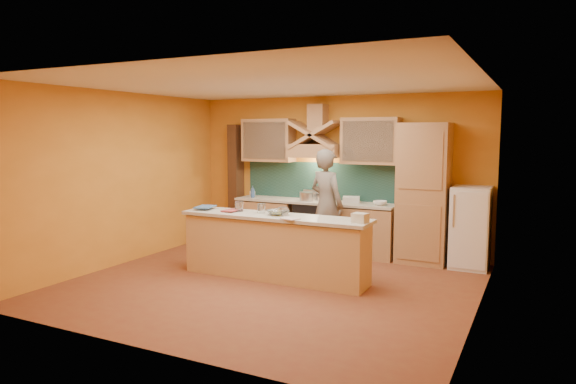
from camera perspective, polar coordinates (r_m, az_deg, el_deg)
The scene contains 36 objects.
floor at distance 7.40m, azimuth -1.89°, elevation -10.20°, with size 5.50×5.00×0.01m, color brown.
ceiling at distance 7.12m, azimuth -1.98°, elevation 11.93°, with size 5.50×5.00×0.01m, color white.
wall_back at distance 9.39m, azimuth 5.34°, elevation 2.05°, with size 5.50×0.02×2.80m, color orange.
wall_front at distance 5.09m, azimuth -15.46°, elevation -1.96°, with size 5.50×0.02×2.80m, color orange.
wall_left at distance 8.77m, azimuth -17.96°, elevation 1.44°, with size 0.02×5.00×2.80m, color orange.
wall_right at distance 6.31m, azimuth 20.62°, elevation -0.53°, with size 0.02×5.00×2.80m, color orange.
base_cabinet_left at distance 9.77m, azimuth -2.23°, elevation -3.50°, with size 1.10×0.60×0.86m, color tan.
base_cabinet_right at distance 9.03m, azimuth 8.45°, elevation -4.40°, with size 1.10×0.60×0.86m, color tan.
counter_top at distance 9.28m, azimuth 2.91°, elevation -1.09°, with size 3.00×0.62×0.04m, color beige.
stove at distance 9.35m, azimuth 2.89°, elevation -3.83°, with size 0.60×0.58×0.90m, color black.
backsplash at distance 9.50m, azimuth 3.61°, elevation 1.20°, with size 3.00×0.03×0.70m, color #1A3934.
range_hood at distance 9.25m, azimuth 3.07°, elevation 4.60°, with size 0.92×0.50×0.24m, color tan.
hood_chimney at distance 9.34m, azimuth 3.34°, elevation 8.18°, with size 0.30×0.30×0.50m, color tan.
upper_cabinet_left at distance 9.75m, azimuth -2.18°, elevation 5.76°, with size 1.00×0.35×0.80m, color tan.
upper_cabinet_right at distance 8.97m, azimuth 9.17°, elevation 5.62°, with size 1.00×0.35×0.80m, color tan.
pantry_column at distance 8.67m, azimuth 14.82°, elevation -0.18°, with size 0.80×0.60×2.30m, color tan.
fridge at distance 8.62m, azimuth 19.62°, elevation -3.74°, with size 0.58×0.60×1.30m, color white.
trim_column_left at distance 10.20m, azimuth -5.79°, elevation 0.99°, with size 0.20×0.30×2.30m, color #472816.
island_body at distance 7.59m, azimuth -1.49°, elevation -6.33°, with size 2.80×0.55×0.88m, color tan.
island_top at distance 7.50m, azimuth -1.50°, elevation -2.76°, with size 2.90×0.62×0.05m, color beige.
person at distance 8.64m, azimuth 4.31°, elevation -1.43°, with size 0.68×0.45×1.87m, color #70665B.
pot_large at distance 9.23m, azimuth 2.05°, elevation -0.62°, with size 0.24×0.24×0.16m, color #B7B6BD.
pot_small at distance 9.35m, azimuth 3.64°, elevation -0.66°, with size 0.22×0.22×0.12m, color #B0B0B7.
soap_bottle_a at distance 9.85m, azimuth -3.98°, elevation -0.05°, with size 0.08×0.08×0.17m, color white.
soap_bottle_b at distance 9.74m, azimuth -3.95°, elevation 0.04°, with size 0.09×0.09×0.22m, color #315289.
bowl_back at distance 8.83m, azimuth 10.19°, elevation -1.21°, with size 0.23×0.23×0.07m, color white.
dish_rack at distance 9.09m, azimuth 7.04°, elevation -0.84°, with size 0.29×0.23×0.10m, color white.
book_lower at distance 7.93m, azimuth -6.91°, elevation -2.01°, with size 0.21×0.28×0.03m, color #A63C3B.
book_upper at distance 8.21m, azimuth -10.01°, elevation -1.62°, with size 0.26×0.35×0.03m, color #3F618B.
jar_large at distance 7.88m, azimuth -5.46°, elevation -1.60°, with size 0.13×0.13×0.15m, color silver.
jar_small at distance 7.68m, azimuth -2.98°, elevation -1.83°, with size 0.12×0.12×0.14m, color white.
kitchen_scale at distance 7.47m, azimuth -0.56°, elevation -2.23°, with size 0.11×0.11×0.09m, color silver.
mixing_bowl at distance 7.49m, azimuth -1.15°, elevation -2.29°, with size 0.30×0.30×0.07m, color silver.
cloth at distance 7.12m, azimuth 0.23°, elevation -2.99°, with size 0.24×0.18×0.02m, color beige.
grocery_bag_a at distance 6.90m, azimuth 8.02°, elevation -2.87°, with size 0.20×0.16×0.13m, color beige.
grocery_bag_b at distance 6.94m, azimuth 8.11°, elevation -2.97°, with size 0.16×0.12×0.10m, color #EDE9C3.
Camera 1 is at (3.37, -6.24, 2.13)m, focal length 32.00 mm.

